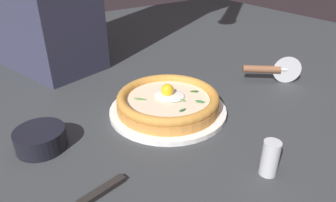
{
  "coord_description": "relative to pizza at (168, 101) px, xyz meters",
  "views": [
    {
      "loc": [
        -0.51,
        0.41,
        0.39
      ],
      "look_at": [
        0.04,
        0.02,
        0.03
      ],
      "focal_mm": 32.97,
      "sensor_mm": 36.0,
      "label": 1
    }
  ],
  "objects": [
    {
      "name": "side_bowl",
      "position": [
        0.03,
        0.3,
        -0.01
      ],
      "size": [
        0.1,
        0.1,
        0.04
      ],
      "primitive_type": "cylinder",
      "color": "black",
      "rests_on": "ground"
    },
    {
      "name": "pizza",
      "position": [
        0.0,
        0.0,
        0.0
      ],
      "size": [
        0.25,
        0.25,
        0.06
      ],
      "color": "#CF863D",
      "rests_on": "pizza_plate"
    },
    {
      "name": "pizza_cutter",
      "position": [
        -0.02,
        -0.35,
        0.01
      ],
      "size": [
        0.12,
        0.14,
        0.08
      ],
      "color": "silver",
      "rests_on": "ground"
    },
    {
      "name": "pepper_shaker",
      "position": [
        -0.29,
        -0.02,
        0.0
      ],
      "size": [
        0.03,
        0.03,
        0.07
      ],
      "primitive_type": "cylinder",
      "color": "silver",
      "rests_on": "ground"
    },
    {
      "name": "ground_plane",
      "position": [
        -0.04,
        -0.02,
        -0.05
      ],
      "size": [
        2.4,
        2.4,
        0.03
      ],
      "primitive_type": "cube",
      "color": "#333739",
      "rests_on": "ground"
    },
    {
      "name": "pizza_plate",
      "position": [
        -0.0,
        0.0,
        -0.03
      ],
      "size": [
        0.29,
        0.29,
        0.01
      ],
      "primitive_type": "cylinder",
      "color": "white",
      "rests_on": "ground"
    },
    {
      "name": "table_knife",
      "position": [
        -0.17,
        0.28,
        -0.03
      ],
      "size": [
        0.06,
        0.23,
        0.01
      ],
      "color": "silver",
      "rests_on": "ground"
    }
  ]
}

